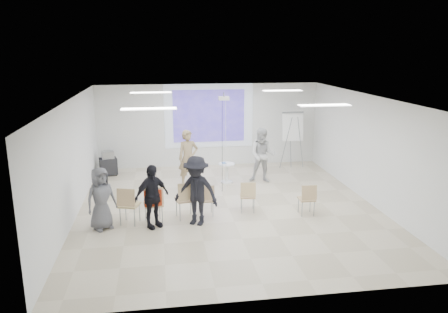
{
  "coord_description": "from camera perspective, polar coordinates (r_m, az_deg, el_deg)",
  "views": [
    {
      "loc": [
        -1.78,
        -11.09,
        4.28
      ],
      "look_at": [
        0.0,
        0.8,
        1.25
      ],
      "focal_mm": 35.0,
      "sensor_mm": 36.0,
      "label": 1
    }
  ],
  "objects": [
    {
      "name": "controller_right",
      "position": [
        14.19,
        4.17,
        2.1
      ],
      "size": [
        0.07,
        0.12,
        0.04
      ],
      "primitive_type": "cube",
      "rotation": [
        0.0,
        0.0,
        -0.3
      ],
      "color": "white",
      "rests_on": "player_right"
    },
    {
      "name": "projection_image",
      "position": [
        15.85,
        -1.98,
        5.31
      ],
      "size": [
        2.6,
        0.01,
        1.9
      ],
      "primitive_type": "cube",
      "color": "#4332AD",
      "rests_on": "wall_back"
    },
    {
      "name": "ceiling_projector",
      "position": [
        12.82,
        -0.02,
        7.01
      ],
      "size": [
        0.3,
        0.25,
        3.0
      ],
      "color": "white",
      "rests_on": "ceiling"
    },
    {
      "name": "chair_left_inner",
      "position": [
        11.11,
        -4.99,
        -5.3
      ],
      "size": [
        0.55,
        0.58,
        1.0
      ],
      "rotation": [
        0.0,
        0.0,
        0.19
      ],
      "color": "tan",
      "rests_on": "floor"
    },
    {
      "name": "player_right",
      "position": [
        14.07,
        5.08,
        0.54
      ],
      "size": [
        1.13,
        1.01,
        1.97
      ],
      "primitive_type": "imported",
      "rotation": [
        0.0,
        0.0,
        -0.3
      ],
      "color": "silver",
      "rests_on": "floor"
    },
    {
      "name": "av_cart",
      "position": [
        15.42,
        -14.87,
        -0.97
      ],
      "size": [
        0.65,
        0.57,
        0.84
      ],
      "rotation": [
        0.0,
        0.0,
        0.24
      ],
      "color": "black",
      "rests_on": "floor"
    },
    {
      "name": "fluor_panel_ne",
      "position": [
        13.69,
        7.64,
        8.53
      ],
      "size": [
        1.2,
        0.3,
        0.02
      ],
      "primitive_type": "cube",
      "color": "white",
      "rests_on": "ceiling"
    },
    {
      "name": "audience_left",
      "position": [
        10.62,
        -9.42,
        -4.59
      ],
      "size": [
        1.22,
        1.1,
        1.8
      ],
      "primitive_type": "imported",
      "rotation": [
        0.0,
        0.0,
        0.58
      ],
      "color": "black",
      "rests_on": "floor"
    },
    {
      "name": "laptop",
      "position": [
        11.23,
        -5.1,
        -5.39
      ],
      "size": [
        0.41,
        0.33,
        0.03
      ],
      "primitive_type": "imported",
      "rotation": [
        0.0,
        0.0,
        3.33
      ],
      "color": "black",
      "rests_on": "chair_left_inner"
    },
    {
      "name": "red_jacket",
      "position": [
        10.75,
        -9.27,
        -5.38
      ],
      "size": [
        0.43,
        0.16,
        0.4
      ],
      "primitive_type": "cube",
      "rotation": [
        0.0,
        0.0,
        0.16
      ],
      "color": "#A82F14",
      "rests_on": "chair_left_mid"
    },
    {
      "name": "chair_center",
      "position": [
        11.29,
        -2.34,
        -5.4
      ],
      "size": [
        0.41,
        0.44,
        0.86
      ],
      "rotation": [
        0.0,
        0.0,
        0.01
      ],
      "color": "tan",
      "rests_on": "floor"
    },
    {
      "name": "flipchart_easel",
      "position": [
        15.74,
        8.96,
        3.86
      ],
      "size": [
        0.89,
        0.67,
        2.06
      ],
      "rotation": [
        0.0,
        0.0,
        -0.02
      ],
      "color": "gray",
      "rests_on": "floor"
    },
    {
      "name": "pedestal_table",
      "position": [
        14.08,
        0.34,
        -2.0
      ],
      "size": [
        0.6,
        0.6,
        0.66
      ],
      "rotation": [
        0.0,
        0.0,
        0.13
      ],
      "color": "white",
      "rests_on": "floor"
    },
    {
      "name": "floor",
      "position": [
        12.04,
        0.57,
        -6.94
      ],
      "size": [
        8.0,
        9.0,
        0.1
      ],
      "primitive_type": "cube",
      "color": "beige",
      "rests_on": "ground"
    },
    {
      "name": "chair_right_far",
      "position": [
        11.53,
        10.86,
        -5.23
      ],
      "size": [
        0.4,
        0.43,
        0.85
      ],
      "rotation": [
        0.0,
        0.0,
        -0.02
      ],
      "color": "tan",
      "rests_on": "floor"
    },
    {
      "name": "wall_right",
      "position": [
        12.83,
        18.74,
        0.87
      ],
      "size": [
        0.1,
        9.0,
        3.0
      ],
      "primitive_type": "cube",
      "color": "silver",
      "rests_on": "floor"
    },
    {
      "name": "fluor_panel_sw",
      "position": [
        9.68,
        -9.79,
        6.17
      ],
      "size": [
        1.2,
        0.3,
        0.02
      ],
      "primitive_type": "cube",
      "color": "white",
      "rests_on": "ceiling"
    },
    {
      "name": "chair_left_mid",
      "position": [
        10.93,
        -9.16,
        -5.88
      ],
      "size": [
        0.52,
        0.55,
        0.96
      ],
      "rotation": [
        0.0,
        0.0,
        0.16
      ],
      "color": "tan",
      "rests_on": "floor"
    },
    {
      "name": "audience_mid",
      "position": [
        10.65,
        -3.65,
        -3.9
      ],
      "size": [
        1.45,
        1.22,
        1.97
      ],
      "primitive_type": "imported",
      "rotation": [
        0.0,
        0.0,
        -0.51
      ],
      "color": "black",
      "rests_on": "floor"
    },
    {
      "name": "controller_left",
      "position": [
        13.86,
        -4.06,
        1.83
      ],
      "size": [
        0.06,
        0.12,
        0.04
      ],
      "primitive_type": "cube",
      "rotation": [
        0.0,
        0.0,
        0.24
      ],
      "color": "silver",
      "rests_on": "player_left"
    },
    {
      "name": "wall_left",
      "position": [
        11.65,
        -19.48,
        -0.48
      ],
      "size": [
        0.1,
        9.0,
        3.0
      ],
      "primitive_type": "cube",
      "color": "silver",
      "rests_on": "floor"
    },
    {
      "name": "audience_outer",
      "position": [
        10.82,
        -15.8,
        -4.86
      ],
      "size": [
        1.0,
        0.92,
        1.71
      ],
      "primitive_type": "imported",
      "rotation": [
        0.0,
        0.0,
        0.58
      ],
      "color": "#5E5E63",
      "rests_on": "floor"
    },
    {
      "name": "chair_far_left",
      "position": [
        10.99,
        -12.41,
        -5.92
      ],
      "size": [
        0.58,
        0.6,
        0.97
      ],
      "rotation": [
        0.0,
        0.0,
        -0.3
      ],
      "color": "tan",
      "rests_on": "floor"
    },
    {
      "name": "chair_right_inner",
      "position": [
        11.56,
        3.13,
        -4.93
      ],
      "size": [
        0.46,
        0.48,
        0.86
      ],
      "rotation": [
        0.0,
        0.0,
        -0.14
      ],
      "color": "tan",
      "rests_on": "floor"
    },
    {
      "name": "ceiling",
      "position": [
        11.3,
        0.61,
        7.9
      ],
      "size": [
        8.0,
        9.0,
        0.1
      ],
      "primitive_type": "cube",
      "color": "white",
      "rests_on": "wall_back"
    },
    {
      "name": "fluor_panel_nw",
      "position": [
        13.16,
        -9.53,
        8.24
      ],
      "size": [
        1.2,
        0.3,
        0.02
      ],
      "primitive_type": "cube",
      "color": "white",
      "rests_on": "ceiling"
    },
    {
      "name": "wall_back",
      "position": [
        15.98,
        -2.0,
        4.12
      ],
      "size": [
        8.0,
        0.1,
        3.0
      ],
      "primitive_type": "cube",
      "color": "silver",
      "rests_on": "floor"
    },
    {
      "name": "projection_halo",
      "position": [
        15.86,
        -1.98,
        5.32
      ],
      "size": [
        3.2,
        0.01,
        2.3
      ],
      "primitive_type": "cube",
      "color": "silver",
      "rests_on": "wall_back"
    },
    {
      "name": "player_left",
      "position": [
        13.68,
        -4.7,
        0.27
      ],
      "size": [
        0.83,
        0.66,
        2.02
      ],
      "primitive_type": "imported",
      "rotation": [
        0.0,
        0.0,
        0.24
      ],
      "color": "#9A815E",
      "rests_on": "floor"
    },
    {
      "name": "fluor_panel_se",
      "position": [
        10.39,
        12.98,
        6.55
      ],
      "size": [
        1.2,
        0.3,
        0.02
      ],
      "primitive_type": "cube",
      "color": "white",
      "rests_on": "ceiling"
    }
  ]
}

